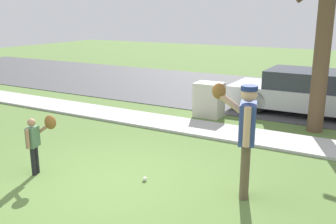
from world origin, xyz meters
The scene contains 9 objects.
ground_plane centered at (0.00, 3.50, 0.00)m, with size 48.00×48.00×0.00m, color #567538.
sidewalk_strip centered at (0.00, 3.60, 0.03)m, with size 36.00×1.20×0.06m, color #B2B2AD.
road_surface centered at (0.00, 8.60, 0.01)m, with size 36.00×6.80×0.02m, color #424244.
person_adult centered at (2.02, 0.68, 1.11)m, with size 0.83×0.61×1.79m.
person_child centered at (-1.44, -0.30, 0.70)m, with size 0.45×0.50×1.08m.
baseball centered at (0.38, 0.37, 0.04)m, with size 0.07×0.07×0.07m, color white.
utility_cabinet centered at (-0.39, 4.84, 0.48)m, with size 0.74×0.58×0.96m, color beige.
street_tree_near centered at (2.44, 4.87, 2.54)m, with size 1.84×1.88×4.76m.
parked_sedan_silver centered at (2.07, 6.59, 0.62)m, with size 4.60×1.80×1.23m.
Camera 1 is at (3.78, -4.79, 2.84)m, focal length 41.13 mm.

